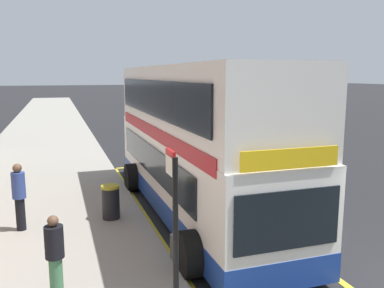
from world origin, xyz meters
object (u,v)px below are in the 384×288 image
object	(u,v)px
bus_stop_sign	(174,227)
parked_car_silver_across	(161,113)
litter_bin	(111,202)
double_decker_bus	(193,146)
pedestrian_waiting_near_sign	(19,194)
parked_car_navy_kerbside	(136,98)
pedestrian_further_back	(55,253)
parked_car_navy_ahead	(219,123)

from	to	relation	value
bus_stop_sign	parked_car_silver_across	world-z (taller)	bus_stop_sign
bus_stop_sign	parked_car_silver_across	distance (m)	29.90
bus_stop_sign	litter_bin	size ratio (longest dim) A/B	2.97
parked_car_silver_across	litter_bin	distance (m)	24.85
double_decker_bus	pedestrian_waiting_near_sign	xyz separation A→B (m)	(-4.83, -0.24, -0.95)
parked_car_silver_across	pedestrian_waiting_near_sign	distance (m)	25.76
double_decker_bus	parked_car_silver_across	world-z (taller)	double_decker_bus
parked_car_navy_kerbside	pedestrian_further_back	world-z (taller)	pedestrian_further_back
double_decker_bus	bus_stop_sign	distance (m)	5.85
parked_car_silver_across	double_decker_bus	bearing A→B (deg)	79.79
parked_car_silver_across	pedestrian_further_back	distance (m)	28.91
double_decker_bus	litter_bin	distance (m)	2.88
double_decker_bus	parked_car_silver_across	bearing A→B (deg)	78.12
parked_car_silver_across	bus_stop_sign	bearing A→B (deg)	77.90
parked_car_silver_across	litter_bin	size ratio (longest dim) A/B	4.36
parked_car_navy_kerbside	litter_bin	world-z (taller)	parked_car_navy_kerbside
parked_car_navy_kerbside	litter_bin	bearing A→B (deg)	77.79
bus_stop_sign	pedestrian_waiting_near_sign	world-z (taller)	bus_stop_sign
parked_car_navy_kerbside	double_decker_bus	bearing A→B (deg)	80.72
double_decker_bus	pedestrian_further_back	distance (m)	5.67
parked_car_navy_kerbside	parked_car_navy_ahead	distance (m)	31.84
parked_car_navy_kerbside	pedestrian_further_back	xyz separation A→B (m)	(-11.13, -50.62, 0.17)
bus_stop_sign	pedestrian_further_back	size ratio (longest dim) A/B	1.85
double_decker_bus	pedestrian_waiting_near_sign	distance (m)	4.93
pedestrian_waiting_near_sign	pedestrian_further_back	world-z (taller)	pedestrian_waiting_near_sign
parked_car_silver_across	pedestrian_waiting_near_sign	world-z (taller)	pedestrian_waiting_near_sign
double_decker_bus	parked_car_navy_kerbside	bearing A→B (deg)	81.28
parked_car_navy_kerbside	bus_stop_sign	bearing A→B (deg)	79.31
pedestrian_further_back	litter_bin	world-z (taller)	pedestrian_further_back
double_decker_bus	litter_bin	world-z (taller)	double_decker_bus
parked_car_navy_kerbside	parked_car_navy_ahead	world-z (taller)	same
parked_car_navy_ahead	litter_bin	world-z (taller)	parked_car_navy_ahead
parked_car_navy_ahead	pedestrian_waiting_near_sign	distance (m)	19.18
bus_stop_sign	double_decker_bus	bearing A→B (deg)	68.39
parked_car_navy_kerbside	parked_car_silver_across	xyz separation A→B (m)	(-2.21, -23.12, 0.00)
litter_bin	parked_car_silver_across	bearing A→B (deg)	72.55
parked_car_navy_kerbside	parked_car_silver_across	world-z (taller)	same
pedestrian_further_back	bus_stop_sign	bearing A→B (deg)	-40.02
double_decker_bus	parked_car_navy_ahead	bearing A→B (deg)	64.89
parked_car_navy_ahead	pedestrian_further_back	size ratio (longest dim) A/B	2.72
bus_stop_sign	pedestrian_further_back	distance (m)	2.51
parked_car_navy_ahead	pedestrian_further_back	distance (m)	21.73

